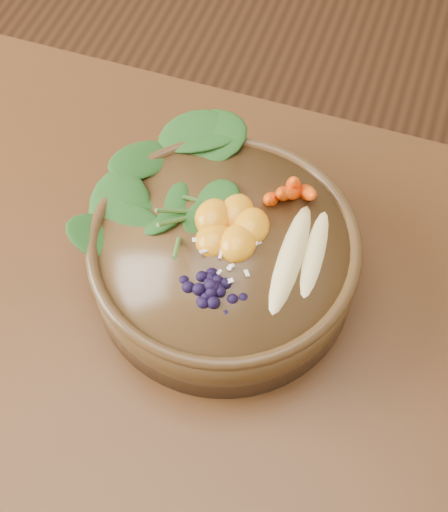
{
  "coord_description": "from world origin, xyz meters",
  "views": [
    {
      "loc": [
        0.33,
        -0.26,
        1.49
      ],
      "look_at": [
        0.19,
        0.15,
        0.8
      ],
      "focal_mm": 50.0,
      "sensor_mm": 36.0,
      "label": 1
    }
  ],
  "objects": [
    {
      "name": "ground",
      "position": [
        0.0,
        0.0,
        0.0
      ],
      "size": [
        4.0,
        4.0,
        0.0
      ],
      "primitive_type": "plane",
      "color": "#381E0F",
      "rests_on": "ground"
    },
    {
      "name": "dining_table",
      "position": [
        0.0,
        0.0,
        0.66
      ],
      "size": [
        1.6,
        0.9,
        0.75
      ],
      "color": "#331C0C",
      "rests_on": "ground"
    },
    {
      "name": "stoneware_bowl",
      "position": [
        0.19,
        0.15,
        0.79
      ],
      "size": [
        0.32,
        0.32,
        0.08
      ],
      "primitive_type": "cylinder",
      "rotation": [
        0.0,
        0.0,
        0.06
      ],
      "color": "#4E351A",
      "rests_on": "dining_table"
    },
    {
      "name": "kale_heap",
      "position": [
        0.14,
        0.21,
        0.85
      ],
      "size": [
        0.21,
        0.19,
        0.05
      ],
      "primitive_type": null,
      "rotation": [
        0.0,
        0.0,
        0.06
      ],
      "color": "#1F4E18",
      "rests_on": "stoneware_bowl"
    },
    {
      "name": "carrot_cluster",
      "position": [
        0.24,
        0.24,
        0.87
      ],
      "size": [
        0.07,
        0.07,
        0.08
      ],
      "primitive_type": null,
      "rotation": [
        0.0,
        0.0,
        0.06
      ],
      "color": "#FB4608",
      "rests_on": "stoneware_bowl"
    },
    {
      "name": "banana_halves",
      "position": [
        0.27,
        0.16,
        0.85
      ],
      "size": [
        0.06,
        0.17,
        0.03
      ],
      "rotation": [
        0.0,
        0.0,
        0.06
      ],
      "color": "#E0CC84",
      "rests_on": "stoneware_bowl"
    },
    {
      "name": "mandarin_cluster",
      "position": [
        0.19,
        0.17,
        0.85
      ],
      "size": [
        0.09,
        0.1,
        0.03
      ],
      "primitive_type": null,
      "rotation": [
        0.0,
        0.0,
        0.06
      ],
      "color": "orange",
      "rests_on": "stoneware_bowl"
    },
    {
      "name": "blueberry_pile",
      "position": [
        0.19,
        0.09,
        0.85
      ],
      "size": [
        0.15,
        0.11,
        0.04
      ],
      "primitive_type": null,
      "rotation": [
        0.0,
        0.0,
        0.06
      ],
      "color": "black",
      "rests_on": "stoneware_bowl"
    },
    {
      "name": "coconut_flakes",
      "position": [
        0.19,
        0.13,
        0.84
      ],
      "size": [
        0.1,
        0.08,
        0.01
      ],
      "primitive_type": null,
      "rotation": [
        0.0,
        0.0,
        0.06
      ],
      "color": "white",
      "rests_on": "stoneware_bowl"
    }
  ]
}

